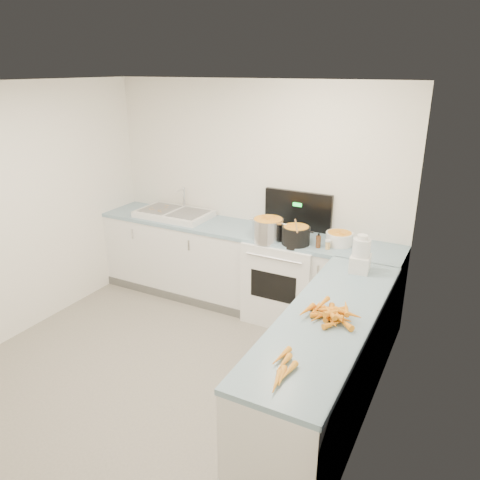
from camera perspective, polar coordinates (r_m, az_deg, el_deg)
The scene contains 18 objects.
floor at distance 4.34m, azimuth -10.81°, elevation -17.08°, with size 3.50×4.00×0.00m, color gray, non-canonical shape.
ceiling at distance 3.46m, azimuth -13.66°, elevation 17.95°, with size 3.50×4.00×0.00m, color white, non-canonical shape.
wall_back at distance 5.32m, azimuth 1.67°, elevation 5.54°, with size 3.50×2.50×0.00m, color white, non-canonical shape.
wall_right at distance 3.00m, azimuth 15.00°, elevation -7.44°, with size 4.00×2.50×0.00m, color white, non-canonical shape.
counter_back at distance 5.33m, azimuth 0.15°, elevation -3.32°, with size 3.50×0.62×0.94m.
counter_right at distance 3.72m, azimuth 10.36°, elevation -15.25°, with size 0.62×2.20×0.94m.
stove at distance 5.11m, azimuth 5.57°, elevation -4.48°, with size 0.76×0.65×1.36m.
sink at distance 5.60m, azimuth -8.03°, elevation 3.21°, with size 0.86×0.52×0.31m.
steel_pot at distance 4.81m, azimuth 3.44°, elevation 1.24°, with size 0.32×0.32×0.24m, color silver.
black_pot at distance 4.71m, azimuth 6.81°, elevation 0.46°, with size 0.28×0.28×0.20m, color black.
wooden_spoon at distance 4.67m, azimuth 6.87°, elevation 1.74°, with size 0.02×0.02×0.40m, color #AD7A47.
mixing_bowl at distance 4.77m, azimuth 12.00°, elevation 0.18°, with size 0.27×0.27×0.12m, color white.
extract_bottle at distance 4.65m, azimuth 9.53°, elevation -0.20°, with size 0.05×0.05×0.12m, color #593319.
spice_jar at distance 4.64m, azimuth 10.65°, elevation -0.63°, with size 0.05×0.05×0.08m, color #E5B266.
food_processor at distance 4.16m, azimuth 14.51°, elevation -1.88°, with size 0.18×0.21×0.33m.
carrot_pile at distance 3.41m, azimuth 10.95°, elevation -8.76°, with size 0.42×0.37×0.09m.
peeled_carrots at distance 2.84m, azimuth 5.18°, elevation -15.42°, with size 0.16×0.44×0.04m.
peelings at distance 5.69m, azimuth -9.79°, elevation 3.79°, with size 0.23×0.28×0.01m.
Camera 1 is at (2.26, -2.62, 2.62)m, focal length 35.00 mm.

